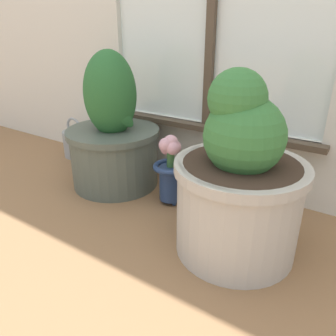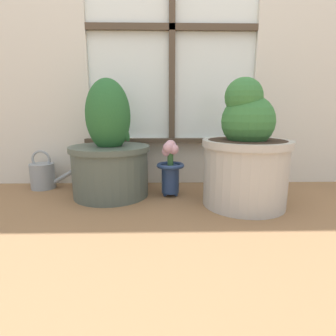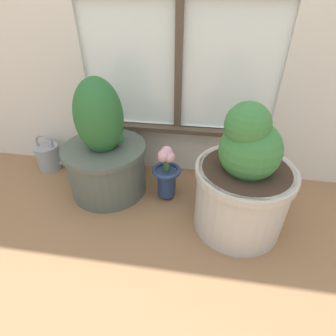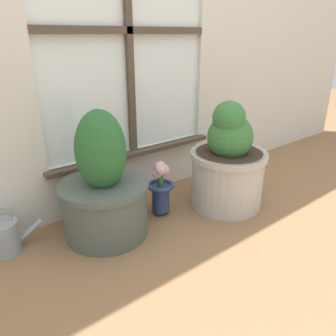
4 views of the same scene
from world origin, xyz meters
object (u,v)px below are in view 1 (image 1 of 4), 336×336
at_px(flower_vase, 170,167).
at_px(watering_can, 76,143).
at_px(potted_plant_right, 239,184).
at_px(potted_plant_left, 113,138).

height_order(flower_vase, watering_can, flower_vase).
height_order(potted_plant_right, watering_can, potted_plant_right).
bearing_deg(potted_plant_left, watering_can, 161.34).
height_order(potted_plant_left, flower_vase, potted_plant_left).
distance_m(potted_plant_left, flower_vase, 0.32).
xyz_separation_m(potted_plant_right, watering_can, (-1.09, 0.30, -0.16)).
distance_m(potted_plant_left, watering_can, 0.47).
xyz_separation_m(potted_plant_left, potted_plant_right, (0.66, -0.16, 0.01)).
bearing_deg(flower_vase, watering_can, 168.12).
xyz_separation_m(potted_plant_left, flower_vase, (0.32, -0.01, -0.06)).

